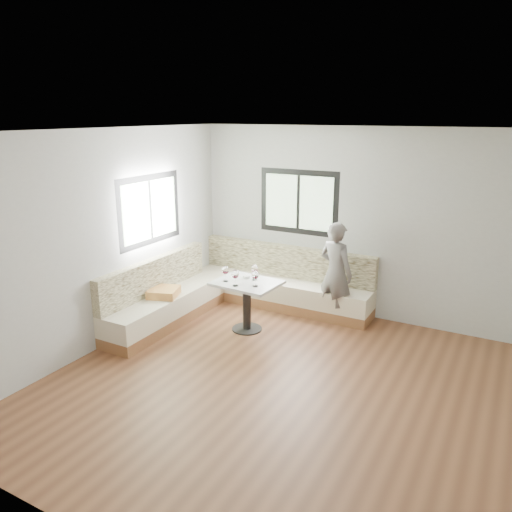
{
  "coord_description": "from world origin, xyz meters",
  "views": [
    {
      "loc": [
        2.18,
        -4.48,
        2.98
      ],
      "look_at": [
        -0.99,
        1.29,
        1.08
      ],
      "focal_mm": 35.0,
      "sensor_mm": 36.0,
      "label": 1
    }
  ],
  "objects": [
    {
      "name": "wine_glass_c",
      "position": [
        -0.89,
        1.08,
        0.88
      ],
      "size": [
        0.1,
        0.1,
        0.23
      ],
      "color": "white",
      "rests_on": "table"
    },
    {
      "name": "wine_glass_b",
      "position": [
        -1.13,
        0.97,
        0.88
      ],
      "size": [
        0.1,
        0.1,
        0.23
      ],
      "color": "white",
      "rests_on": "table"
    },
    {
      "name": "wine_glass_a",
      "position": [
        -1.35,
        1.07,
        0.88
      ],
      "size": [
        0.1,
        0.1,
        0.23
      ],
      "color": "white",
      "rests_on": "table"
    },
    {
      "name": "table",
      "position": [
        -1.08,
        1.19,
        0.54
      ],
      "size": [
        0.92,
        0.73,
        0.72
      ],
      "rotation": [
        0.0,
        0.0,
        -0.06
      ],
      "color": "black",
      "rests_on": "ground"
    },
    {
      "name": "banquette",
      "position": [
        -1.59,
        1.63,
        0.33
      ],
      "size": [
        2.9,
        2.8,
        0.95
      ],
      "color": "#8D5E3B",
      "rests_on": "ground"
    },
    {
      "name": "room",
      "position": [
        -0.08,
        0.08,
        1.41
      ],
      "size": [
        5.01,
        5.01,
        2.81
      ],
      "color": "brown",
      "rests_on": "ground"
    },
    {
      "name": "person",
      "position": [
        -0.11,
        2.09,
        0.75
      ],
      "size": [
        0.63,
        0.51,
        1.5
      ],
      "primitive_type": "imported",
      "rotation": [
        0.0,
        0.0,
        2.82
      ],
      "color": "#65615F",
      "rests_on": "ground"
    },
    {
      "name": "olive_ramekin",
      "position": [
        -1.16,
        1.33,
        0.74
      ],
      "size": [
        0.11,
        0.11,
        0.04
      ],
      "color": "white",
      "rests_on": "table"
    },
    {
      "name": "wine_glass_d",
      "position": [
        -1.02,
        1.31,
        0.88
      ],
      "size": [
        0.1,
        0.1,
        0.23
      ],
      "color": "white",
      "rests_on": "table"
    }
  ]
}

